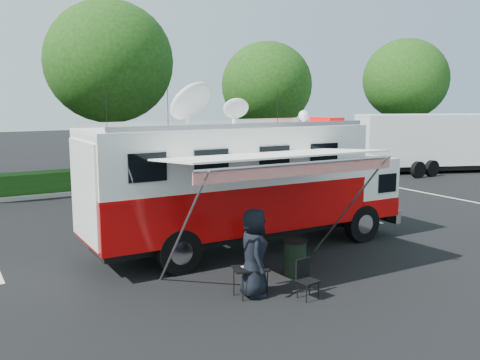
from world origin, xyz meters
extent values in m
plane|color=black|center=(0.00, 0.00, 0.00)|extent=(120.00, 120.00, 0.00)
cube|color=#9E998E|center=(4.00, 11.00, 0.07)|extent=(60.00, 0.35, 0.15)
cube|color=black|center=(4.00, 11.90, 0.50)|extent=(60.00, 1.20, 1.00)
cylinder|color=black|center=(0.00, 13.00, 2.40)|extent=(0.44, 0.44, 4.80)
ellipsoid|color=#14380F|center=(0.00, 13.00, 5.95)|extent=(6.14, 6.14, 5.84)
cylinder|color=black|center=(9.00, 13.00, 2.00)|extent=(0.44, 0.44, 4.00)
ellipsoid|color=#14380F|center=(9.00, 13.00, 4.96)|extent=(5.12, 5.12, 4.86)
cylinder|color=black|center=(20.00, 13.00, 2.20)|extent=(0.44, 0.44, 4.40)
ellipsoid|color=#14380F|center=(20.00, 13.00, 5.46)|extent=(5.63, 5.63, 5.35)
cube|color=silver|center=(-0.50, 3.00, 0.00)|extent=(0.12, 5.50, 0.01)
cube|color=silver|center=(5.50, 3.00, 0.00)|extent=(0.12, 5.50, 0.01)
cube|color=silver|center=(11.50, 3.00, 0.00)|extent=(0.12, 5.50, 0.01)
cube|color=black|center=(0.00, 0.00, 0.56)|extent=(8.76, 1.43, 0.31)
cylinder|color=black|center=(3.26, -1.12, 0.56)|extent=(1.12, 0.33, 1.12)
cylinder|color=black|center=(3.26, 1.12, 0.56)|extent=(1.12, 0.33, 1.12)
cylinder|color=black|center=(-2.65, -1.12, 0.56)|extent=(1.12, 0.33, 1.12)
cylinder|color=black|center=(-2.65, 1.12, 0.56)|extent=(1.12, 0.33, 1.12)
cube|color=silver|center=(4.63, 0.00, 0.61)|extent=(0.20, 2.55, 0.41)
cube|color=white|center=(3.87, 0.00, 1.58)|extent=(1.43, 2.55, 1.73)
cube|color=#B60707|center=(3.87, 0.00, 0.97)|extent=(1.45, 2.57, 0.56)
cube|color=black|center=(4.53, 0.00, 1.88)|extent=(0.12, 2.25, 0.71)
cube|color=#B60707|center=(-0.71, 0.00, 1.32)|extent=(7.74, 2.55, 1.22)
cube|color=#B60707|center=(-0.71, 0.00, 1.93)|extent=(7.76, 2.57, 0.10)
cube|color=white|center=(-0.71, 0.00, 2.70)|extent=(7.74, 2.55, 1.43)
cube|color=silver|center=(-0.71, 0.00, 3.45)|extent=(7.74, 2.55, 0.08)
cube|color=#CC0505|center=(2.75, 0.00, 3.59)|extent=(0.56, 0.97, 0.16)
sphere|color=white|center=(2.65, 1.02, 3.70)|extent=(0.35, 0.35, 0.35)
ellipsoid|color=silver|center=(-1.83, -0.15, 4.18)|extent=(1.22, 1.22, 0.37)
ellipsoid|color=silver|center=(-0.31, 0.20, 3.97)|extent=(0.71, 0.71, 0.20)
cylinder|color=black|center=(-3.87, 0.41, 3.97)|extent=(0.02, 0.02, 1.02)
cylinder|color=black|center=(-2.24, 0.41, 3.97)|extent=(0.02, 0.02, 1.02)
cylinder|color=black|center=(1.22, 0.41, 3.97)|extent=(0.02, 0.02, 1.02)
cube|color=white|center=(-0.92, -2.49, 2.95)|extent=(5.09, 2.44, 0.21)
cube|color=red|center=(-0.92, -3.70, 2.77)|extent=(5.09, 0.04, 0.29)
cylinder|color=#B2B2B7|center=(-0.92, -3.72, 2.89)|extent=(5.09, 0.07, 0.07)
cylinder|color=#B2B2B7|center=(-3.21, -2.57, 1.45)|extent=(0.05, 2.63, 2.94)
cylinder|color=#B2B2B7|center=(1.38, -2.57, 1.45)|extent=(0.05, 2.63, 2.94)
imported|color=black|center=(-1.84, -3.28, 0.00)|extent=(0.92, 1.11, 1.94)
cube|color=black|center=(-1.91, -3.25, 0.62)|extent=(0.87, 0.72, 0.04)
cylinder|color=black|center=(-2.22, -3.44, 0.31)|extent=(0.02, 0.02, 0.62)
cylinder|color=black|center=(-2.22, -3.06, 0.31)|extent=(0.02, 0.02, 0.62)
cylinder|color=black|center=(-1.60, -3.44, 0.31)|extent=(0.02, 0.02, 0.62)
cylinder|color=black|center=(-1.60, -3.06, 0.31)|extent=(0.02, 0.02, 0.62)
cube|color=silver|center=(-1.96, -3.20, 0.64)|extent=(0.19, 0.26, 0.01)
cube|color=black|center=(-0.94, -4.02, 0.40)|extent=(0.46, 0.46, 0.04)
cube|color=black|center=(-0.94, -3.82, 0.62)|extent=(0.40, 0.10, 0.44)
cylinder|color=black|center=(-1.10, -4.18, 0.20)|extent=(0.02, 0.02, 0.40)
cylinder|color=black|center=(-1.10, -3.86, 0.20)|extent=(0.02, 0.02, 0.40)
cylinder|color=black|center=(-0.78, -4.18, 0.20)|extent=(0.02, 0.02, 0.40)
cylinder|color=black|center=(-0.78, -3.86, 0.20)|extent=(0.02, 0.02, 0.40)
cylinder|color=black|center=(-0.25, -2.59, 0.41)|extent=(0.54, 0.54, 0.82)
cylinder|color=black|center=(-0.25, -2.59, 0.84)|extent=(0.58, 0.58, 0.04)
cube|color=silver|center=(18.33, 7.93, 1.88)|extent=(10.84, 5.87, 2.86)
cube|color=#B20C0C|center=(18.33, 6.79, 1.88)|extent=(9.57, 3.62, 0.45)
cube|color=black|center=(18.33, 7.93, 0.31)|extent=(9.91, 5.30, 0.27)
cylinder|color=black|center=(14.75, 6.95, 0.45)|extent=(0.89, 0.27, 0.89)
cylinder|color=black|center=(14.75, 8.92, 0.45)|extent=(0.89, 0.27, 0.89)
cylinder|color=black|center=(15.82, 6.95, 0.45)|extent=(0.89, 0.27, 0.89)
cylinder|color=black|center=(15.82, 8.92, 0.45)|extent=(0.89, 0.27, 0.89)
cylinder|color=black|center=(22.35, 8.92, 0.45)|extent=(0.89, 0.27, 0.89)
camera|label=1|loc=(-7.67, -12.74, 4.27)|focal=40.00mm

